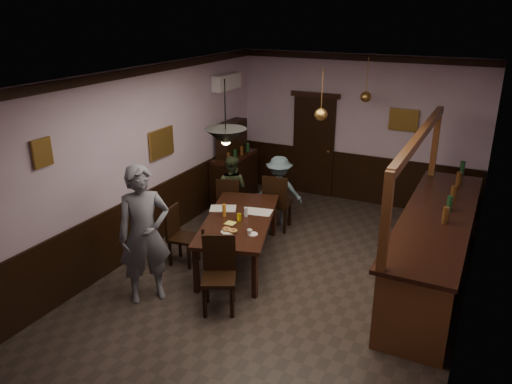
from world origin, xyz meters
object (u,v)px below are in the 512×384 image
Objects in this scene: chair_near at (219,270)px; bar_counter at (434,246)px; dining_table at (239,222)px; sideboard at (234,170)px; person_seated_left at (231,189)px; pendant_iron at (226,137)px; chair_side at (179,233)px; pendant_brass_far at (366,97)px; coffee_cup at (250,232)px; chair_far_right at (276,200)px; person_seated_right at (279,191)px; soda_can at (239,217)px; chair_far_left at (229,200)px; person_standing at (144,235)px; pendant_brass_mid at (321,115)px.

chair_near is 0.25× the size of bar_counter.
sideboard is at bearing 120.49° from dining_table.
pendant_iron is at bearing 111.25° from person_seated_left.
chair_near is 3.97m from sideboard.
chair_side is 4.18m from pendant_brass_far.
chair_side is 1.29m from coffee_cup.
person_seated_right reaches higher than chair_far_right.
soda_can is at bearing -163.66° from bar_counter.
pendant_brass_far is (1.95, 1.69, 1.77)m from chair_far_left.
chair_far_left is 0.75× the size of person_seated_left.
person_standing is 2.40× the size of pendant_brass_mid.
pendant_brass_far is at bearing -151.98° from person_seated_left.
pendant_brass_mid is 1.87m from pendant_brass_far.
chair_near reaches higher than dining_table.
pendant_brass_mid is at bearing -59.23° from chair_side.
dining_table is at bearing 19.35° from person_standing.
soda_can is at bearing 73.66° from person_seated_right.
pendant_brass_mid is (2.31, -1.39, 1.62)m from sideboard.
pendant_iron is (0.24, -0.76, 1.57)m from dining_table.
pendant_brass_far reaches higher than dining_table.
pendant_iron reaches higher than chair_near.
pendant_brass_far reaches higher than coffee_cup.
person_seated_right is at bearing 71.09° from chair_near.
pendant_brass_far is at bearing 52.10° from chair_near.
pendant_brass_far is at bearing 75.47° from pendant_iron.
bar_counter is at bearing 143.48° from person_seated_right.
dining_table is 1.76m from pendant_iron.
sideboard is at bearing 52.88° from person_standing.
chair_near is 1.45m from chair_side.
chair_far_right is 1.99m from chair_side.
bar_counter reaches higher than person_standing.
chair_far_right is 2.50m from pendant_brass_far.
coffee_cup is at bearing -47.53° from dining_table.
chair_near is 4.46m from pendant_brass_far.
pendant_brass_mid is (0.98, -0.70, 1.64)m from person_seated_right.
person_seated_left is at bearing 170.54° from bar_counter.
person_standing is at bearing 59.77° from person_seated_right.
person_seated_left reaches higher than coffee_cup.
pendant_iron is 1.06× the size of pendant_brass_far.
person_seated_right is 1.63× the size of pendant_brass_mid.
chair_far_right is at bearing -32.58° from chair_side.
chair_far_right reaches higher than chair_far_left.
soda_can is 3.41m from pendant_brass_far.
person_standing is at bearing -112.65° from pendant_brass_far.
person_seated_right is (0.60, 3.12, -0.31)m from person_standing.
bar_counter is at bearing 14.27° from dining_table.
chair_near is (1.18, -2.34, 0.03)m from chair_far_left.
pendant_brass_mid is (1.59, 2.42, 1.33)m from person_standing.
chair_far_right reaches higher than coffee_cup.
chair_near is at bearing 78.75° from person_seated_right.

